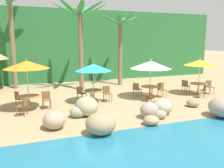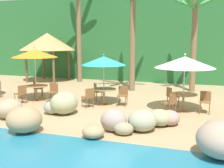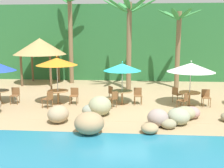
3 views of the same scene
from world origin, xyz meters
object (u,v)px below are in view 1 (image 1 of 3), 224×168
Objects in this scene: umbrella_orange at (27,65)px; chair_yellow_left at (203,90)px; chair_teal_seaward at (107,92)px; chair_yellow_seaward at (209,86)px; chair_teal_left at (90,98)px; chair_white_inland at (137,89)px; chair_yellow_inland at (185,85)px; dining_table_yellow at (198,85)px; palm_tree_second at (80,29)px; umbrella_teal at (93,67)px; chair_orange_seaward at (46,99)px; dining_table_orange at (29,98)px; chair_orange_left at (23,105)px; dining_table_white at (150,88)px; chair_white_left at (150,93)px; palm_tree_nearest at (12,29)px; dining_table_teal at (94,92)px; palm_tree_third at (120,38)px; umbrella_white at (151,65)px; chair_white_seaward at (161,89)px; umbrella_yellow at (200,63)px; chair_orange_inland at (19,98)px; chair_teal_inland at (81,93)px.

chair_yellow_left is (9.93, -0.89, -1.77)m from umbrella_orange.
chair_yellow_seaward is at bearing -4.23° from chair_teal_seaward.
chair_white_inland is at bearing 21.39° from chair_teal_left.
chair_yellow_inland is at bearing 93.09° from chair_yellow_left.
palm_tree_second is (-6.63, 4.23, 3.57)m from dining_table_yellow.
chair_teal_seaward is at bearing 10.87° from umbrella_teal.
chair_orange_seaward is at bearing 163.62° from chair_teal_left.
dining_table_orange is at bearing 170.07° from chair_teal_left.
chair_orange_left is 7.22m from dining_table_white.
palm_tree_nearest is at bearing 135.86° from chair_white_left.
umbrella_orange is 3.80m from dining_table_teal.
umbrella_teal is at bearing -169.13° from chair_teal_seaward.
chair_orange_seaward is at bearing -141.32° from palm_tree_third.
umbrella_white is 0.40× the size of palm_tree_second.
chair_teal_left is 5.95m from palm_tree_second.
chair_white_seaward is (7.75, 0.22, -1.77)m from umbrella_orange.
chair_yellow_seaward is at bearing -2.58° from umbrella_teal.
chair_white_seaward reaches higher than dining_table_teal.
palm_tree_second reaches higher than umbrella_yellow.
chair_orange_inland is 0.16× the size of palm_tree_third.
dining_table_teal is (3.86, -0.50, 0.10)m from chair_orange_inland.
chair_teal_left is 8.66m from palm_tree_nearest.
dining_table_teal is 0.17× the size of palm_tree_nearest.
chair_teal_left reaches higher than dining_table_orange.
chair_white_seaward is 3.40m from chair_yellow_seaward.
dining_table_orange is (0.00, 0.00, -1.67)m from umbrella_orange.
chair_orange_seaward is at bearing -179.01° from chair_white_seaward.
chair_yellow_inland is at bearing 20.00° from chair_white_left.
chair_yellow_left is at bearing -8.82° from chair_orange_inland.
chair_teal_left is at bearing -176.77° from dining_table_yellow.
dining_table_teal is at bearing -93.71° from palm_tree_second.
chair_teal_inland is at bearing -104.19° from palm_tree_second.
chair_white_left is 3.58m from chair_yellow_inland.
dining_table_white is at bearing 1.26° from dining_table_orange.
umbrella_orange is 2.36× the size of dining_table_orange.
umbrella_teal reaches higher than chair_yellow_left.
umbrella_yellow reaches higher than dining_table_orange.
dining_table_white is at bearing 1.26° from umbrella_orange.
chair_teal_inland is 4.13m from dining_table_white.
chair_teal_left is at bearing -61.89° from palm_tree_nearest.
umbrella_teal is at bearing -7.39° from chair_orange_inland.
umbrella_yellow is at bearing -178.32° from dining_table_yellow.
chair_orange_inland reaches higher than dining_table_teal.
dining_table_orange is 7.37m from palm_tree_nearest.
chair_orange_seaward is 1.00× the size of chair_orange_inland.
chair_teal_left is (2.13, -0.63, 0.00)m from chair_orange_seaward.
chair_white_inland is 9.73m from palm_tree_nearest.
chair_orange_seaward and chair_yellow_left have the same top height.
umbrella_white is at bearing 1.26° from umbrella_orange.
umbrella_teal reaches higher than dining_table_orange.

